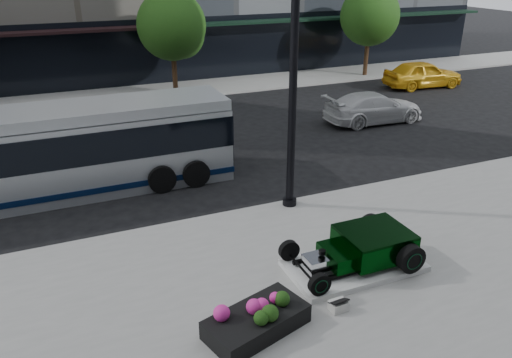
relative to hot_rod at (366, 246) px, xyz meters
name	(u,v)px	position (x,y,z in m)	size (l,w,h in m)	color
ground	(242,184)	(-0.97, 6.16, -0.70)	(120.00, 120.00, 0.00)	black
sidewalk_far	(155,92)	(-0.97, 20.16, -0.64)	(70.00, 4.00, 0.12)	gray
street_trees	(174,28)	(0.18, 19.24, 3.07)	(29.80, 3.80, 5.70)	black
display_plinth	(353,265)	(-0.33, 0.00, -0.50)	(3.40, 1.80, 0.15)	silver
hot_rod	(366,246)	(0.00, 0.00, 0.00)	(3.22, 2.00, 0.81)	black
info_plaque	(338,305)	(-1.56, -1.27, -0.45)	(0.42, 0.33, 0.31)	silver
lamppost	(293,90)	(-0.24, 3.83, 3.12)	(0.44, 0.44, 8.01)	black
flower_planter	(257,320)	(-3.51, -1.17, -0.32)	(2.39, 1.66, 0.71)	black
transit_bus	(49,153)	(-7.09, 7.88, 0.79)	(12.12, 2.88, 2.92)	#A8AEB2
white_sedan	(374,108)	(7.58, 10.45, 0.02)	(2.01, 4.95, 1.44)	silver
yellow_taxi	(423,74)	(14.49, 15.21, 0.12)	(1.93, 4.81, 1.64)	gold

